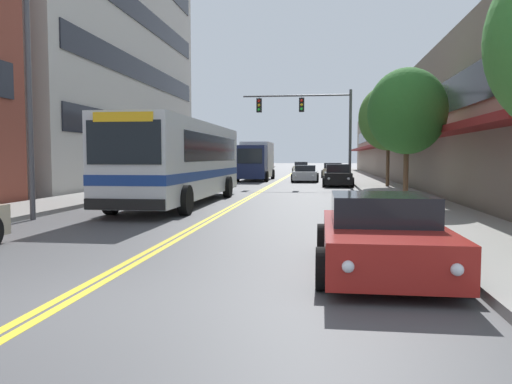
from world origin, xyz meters
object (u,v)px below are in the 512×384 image
(car_red_parked_right_foreground, at_px, (382,236))
(traffic_signal_mast, at_px, (312,117))
(car_beige_parked_right_mid, at_px, (333,171))
(car_white_moving_lead, at_px, (301,168))
(car_charcoal_parked_left_mid, at_px, (219,174))
(city_bus, at_px, (183,159))
(street_tree_right_far, at_px, (389,118))
(street_tree_right_mid, at_px, (407,111))
(fire_hydrant, at_px, (413,205))
(street_lamp_left_near, at_px, (37,54))
(car_black_parked_right_far, at_px, (338,176))
(car_silver_moving_second, at_px, (305,174))
(box_truck, at_px, (256,161))

(car_red_parked_right_foreground, bearing_deg, traffic_signal_mast, 93.78)
(car_beige_parked_right_mid, distance_m, car_white_moving_lead, 12.41)
(car_charcoal_parked_left_mid, bearing_deg, car_white_moving_lead, 76.21)
(city_bus, height_order, street_tree_right_far, street_tree_right_far)
(car_white_moving_lead, distance_m, street_tree_right_mid, 40.97)
(fire_hydrant, bearing_deg, street_tree_right_mid, 83.44)
(city_bus, height_order, street_lamp_left_near, street_lamp_left_near)
(car_black_parked_right_far, relative_size, car_silver_moving_second, 0.91)
(car_beige_parked_right_mid, height_order, fire_hydrant, car_beige_parked_right_mid)
(city_bus, distance_m, box_truck, 20.95)
(street_tree_right_mid, height_order, street_tree_right_far, street_tree_right_far)
(car_beige_parked_right_mid, height_order, street_tree_right_far, street_tree_right_far)
(street_lamp_left_near, distance_m, fire_hydrant, 11.83)
(car_white_moving_lead, xyz_separation_m, traffic_signal_mast, (1.76, -26.54, 3.88))
(car_white_moving_lead, height_order, box_truck, box_truck)
(car_red_parked_right_foreground, relative_size, street_tree_right_far, 0.69)
(street_tree_right_mid, bearing_deg, fire_hydrant, -96.56)
(city_bus, xyz_separation_m, fire_hydrant, (8.23, -5.37, -1.30))
(car_red_parked_right_foreground, height_order, car_silver_moving_second, car_red_parked_right_foreground)
(street_lamp_left_near, relative_size, street_tree_right_far, 1.38)
(car_charcoal_parked_left_mid, xyz_separation_m, street_lamp_left_near, (-0.59, -23.68, 4.33))
(traffic_signal_mast, bearing_deg, car_white_moving_lead, 93.78)
(box_truck, distance_m, traffic_signal_mast, 9.42)
(car_white_moving_lead, xyz_separation_m, fire_hydrant, (4.98, -45.23, -0.11))
(car_red_parked_right_foreground, bearing_deg, city_bus, 120.01)
(street_lamp_left_near, bearing_deg, car_white_moving_lead, 82.53)
(car_black_parked_right_far, bearing_deg, car_silver_moving_second, 111.20)
(car_black_parked_right_far, height_order, street_lamp_left_near, street_lamp_left_near)
(car_silver_moving_second, distance_m, street_lamp_left_near, 26.45)
(street_lamp_left_near, height_order, fire_hydrant, street_lamp_left_near)
(fire_hydrant, bearing_deg, car_charcoal_parked_left_mid, 114.11)
(car_white_moving_lead, distance_m, street_lamp_left_near, 46.29)
(car_charcoal_parked_left_mid, height_order, car_silver_moving_second, car_charcoal_parked_left_mid)
(car_silver_moving_second, relative_size, traffic_signal_mast, 0.65)
(car_beige_parked_right_mid, distance_m, car_silver_moving_second, 8.98)
(car_beige_parked_right_mid, relative_size, street_tree_right_mid, 0.94)
(car_white_moving_lead, distance_m, fire_hydrant, 45.50)
(car_beige_parked_right_mid, relative_size, fire_hydrant, 6.17)
(street_tree_right_far, bearing_deg, fire_hydrant, -94.79)
(traffic_signal_mast, height_order, street_tree_right_far, traffic_signal_mast)
(car_white_moving_lead, bearing_deg, car_black_parked_right_far, -82.59)
(car_beige_parked_right_mid, relative_size, street_tree_right_far, 0.78)
(street_lamp_left_near, distance_m, street_tree_right_mid, 12.72)
(street_tree_right_mid, relative_size, street_tree_right_far, 0.83)
(car_black_parked_right_far, distance_m, traffic_signal_mast, 4.22)
(car_red_parked_right_foreground, xyz_separation_m, street_tree_right_mid, (2.13, 10.87, 3.00))
(city_bus, relative_size, car_black_parked_right_far, 2.86)
(city_bus, bearing_deg, street_tree_right_mid, -4.09)
(car_silver_moving_second, relative_size, fire_hydrant, 6.05)
(city_bus, distance_m, street_tree_right_far, 14.80)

